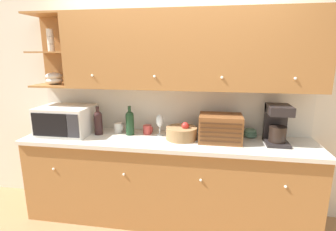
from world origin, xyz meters
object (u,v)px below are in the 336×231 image
(mug, at_px, (148,130))
(bowl_stack_on_counter, at_px, (250,133))
(second_wine_bottle, at_px, (98,122))
(wine_bottle, at_px, (130,122))
(microwave, at_px, (66,120))
(mug_blue_second, at_px, (119,127))
(bread_box, at_px, (220,128))
(coffee_maker, at_px, (277,124))
(fruit_basket, at_px, (182,133))
(wine_glass, at_px, (160,121))

(mug, xyz_separation_m, bowl_stack_on_counter, (1.09, 0.06, -0.00))
(second_wine_bottle, xyz_separation_m, bowl_stack_on_counter, (1.61, 0.16, -0.10))
(second_wine_bottle, relative_size, wine_bottle, 0.98)
(second_wine_bottle, bearing_deg, microwave, -175.15)
(second_wine_bottle, bearing_deg, bowl_stack_on_counter, 5.76)
(mug_blue_second, distance_m, mug, 0.34)
(bread_box, bearing_deg, coffee_maker, 3.93)
(microwave, bearing_deg, mug, 8.38)
(wine_bottle, relative_size, fruit_basket, 0.99)
(microwave, bearing_deg, bread_box, 0.32)
(fruit_basket, distance_m, bowl_stack_on_counter, 0.73)
(mug, xyz_separation_m, bread_box, (0.77, -0.12, 0.09))
(wine_glass, distance_m, bread_box, 0.64)
(wine_bottle, relative_size, bowl_stack_on_counter, 2.17)
(bowl_stack_on_counter, bearing_deg, microwave, -174.40)
(wine_bottle, xyz_separation_m, coffee_maker, (1.49, -0.03, 0.05))
(microwave, xyz_separation_m, coffee_maker, (2.19, 0.05, 0.05))
(fruit_basket, relative_size, bread_box, 0.76)
(microwave, distance_m, coffee_maker, 2.19)
(mug_blue_second, xyz_separation_m, coffee_maker, (1.65, -0.10, 0.14))
(fruit_basket, bearing_deg, second_wine_bottle, 179.00)
(wine_bottle, bearing_deg, mug, 17.30)
(mug, relative_size, coffee_maker, 0.27)
(bread_box, relative_size, bowl_stack_on_counter, 2.87)
(microwave, relative_size, fruit_basket, 1.73)
(wine_bottle, relative_size, bread_box, 0.76)
(microwave, distance_m, fruit_basket, 1.27)
(fruit_basket, bearing_deg, coffee_maker, 1.96)
(wine_glass, distance_m, coffee_maker, 1.17)
(coffee_maker, bearing_deg, microwave, -178.79)
(microwave, bearing_deg, coffee_maker, 1.21)
(fruit_basket, xyz_separation_m, bowl_stack_on_counter, (0.70, 0.18, -0.02))
(microwave, bearing_deg, fruit_basket, 0.66)
(mug, relative_size, wine_glass, 0.45)
(second_wine_bottle, height_order, fruit_basket, second_wine_bottle)
(second_wine_bottle, distance_m, wine_bottle, 0.34)
(second_wine_bottle, bearing_deg, coffee_maker, 0.50)
(coffee_maker, bearing_deg, wine_bottle, 178.96)
(second_wine_bottle, xyz_separation_m, coffee_maker, (1.83, 0.02, 0.06))
(coffee_maker, bearing_deg, mug, 176.37)
(microwave, height_order, second_wine_bottle, second_wine_bottle)
(bread_box, bearing_deg, mug_blue_second, 172.94)
(coffee_maker, bearing_deg, mug_blue_second, 176.53)
(wine_bottle, distance_m, bowl_stack_on_counter, 1.28)
(fruit_basket, bearing_deg, bread_box, -0.81)
(bowl_stack_on_counter, bearing_deg, mug, -176.67)
(bowl_stack_on_counter, bearing_deg, coffee_maker, -33.23)
(wine_glass, bearing_deg, bowl_stack_on_counter, 5.66)
(mug, bearing_deg, fruit_basket, -16.54)
(fruit_basket, relative_size, coffee_maker, 0.83)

